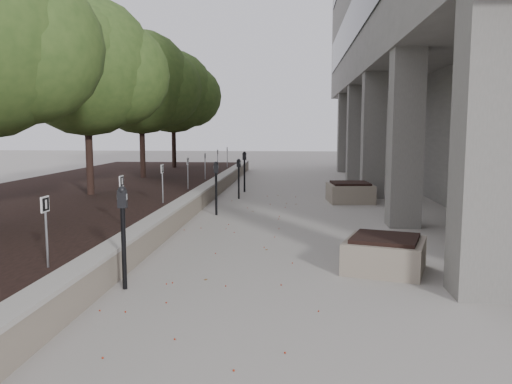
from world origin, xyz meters
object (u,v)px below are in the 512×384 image
(crabapple_tree_5, at_px, (173,109))
(planter_back, at_px, (350,192))
(parking_meter_3, at_px, (216,188))
(crabapple_tree_3, at_px, (87,96))
(planter_front, at_px, (385,253))
(crabapple_tree_4, at_px, (141,104))
(parking_meter_2, at_px, (123,238))
(parking_meter_5, at_px, (239,179))
(parking_meter_4, at_px, (244,172))

(crabapple_tree_5, xyz_separation_m, planter_back, (7.39, -8.13, -2.81))
(parking_meter_3, bearing_deg, crabapple_tree_3, 159.59)
(crabapple_tree_3, distance_m, planter_front, 9.68)
(crabapple_tree_3, relative_size, crabapple_tree_4, 1.00)
(parking_meter_2, relative_size, parking_meter_5, 1.14)
(crabapple_tree_3, height_order, parking_meter_3, crabapple_tree_3)
(crabapple_tree_3, xyz_separation_m, parking_meter_4, (3.92, 4.08, -2.40))
(crabapple_tree_5, xyz_separation_m, parking_meter_2, (3.36, -17.11, -2.39))
(parking_meter_3, distance_m, parking_meter_4, 4.92)
(planter_back, bearing_deg, crabapple_tree_3, -165.79)
(parking_meter_2, bearing_deg, planter_front, 11.59)
(parking_meter_4, bearing_deg, planter_back, -20.97)
(parking_meter_5, relative_size, planter_front, 1.08)
(crabapple_tree_5, bearing_deg, planter_back, -47.73)
(crabapple_tree_4, bearing_deg, crabapple_tree_5, 90.00)
(crabapple_tree_4, relative_size, crabapple_tree_5, 1.00)
(planter_front, xyz_separation_m, planter_back, (0.23, 7.73, 0.03))
(crabapple_tree_5, distance_m, parking_meter_5, 8.96)
(parking_meter_3, relative_size, parking_meter_5, 1.09)
(crabapple_tree_4, distance_m, crabapple_tree_5, 5.00)
(parking_meter_2, bearing_deg, planter_back, 59.18)
(planter_front, bearing_deg, crabapple_tree_3, 140.68)
(crabapple_tree_3, bearing_deg, crabapple_tree_5, 90.00)
(parking_meter_5, bearing_deg, planter_back, 13.43)
(parking_meter_3, xyz_separation_m, parking_meter_5, (0.23, 3.17, -0.06))
(parking_meter_5, height_order, planter_front, parking_meter_5)
(planter_back, bearing_deg, crabapple_tree_4, 157.05)
(crabapple_tree_4, bearing_deg, planter_front, -56.62)
(crabapple_tree_3, xyz_separation_m, planter_front, (7.15, -5.86, -2.84))
(parking_meter_4, bearing_deg, parking_meter_5, -78.74)
(crabapple_tree_5, relative_size, parking_meter_3, 3.90)
(crabapple_tree_3, bearing_deg, parking_meter_3, -12.75)
(parking_meter_2, xyz_separation_m, parking_meter_4, (0.56, 11.19, -0.01))
(crabapple_tree_5, distance_m, parking_meter_3, 11.70)
(crabapple_tree_3, xyz_separation_m, crabapple_tree_5, (0.00, 10.00, 0.00))
(crabapple_tree_4, distance_m, parking_meter_3, 7.31)
(crabapple_tree_3, bearing_deg, parking_meter_5, 30.78)
(parking_meter_4, bearing_deg, parking_meter_2, -81.38)
(parking_meter_5, xyz_separation_m, planter_front, (3.24, -8.19, -0.36))
(parking_meter_4, bearing_deg, parking_meter_3, -81.31)
(parking_meter_2, bearing_deg, parking_meter_4, 80.45)
(crabapple_tree_5, relative_size, planter_back, 4.15)
(parking_meter_3, xyz_separation_m, planter_back, (3.71, 2.70, -0.39))
(parking_meter_4, height_order, planter_back, parking_meter_4)
(parking_meter_4, relative_size, planter_back, 1.10)
(crabapple_tree_4, bearing_deg, parking_meter_3, -57.74)
(parking_meter_5, bearing_deg, crabapple_tree_4, 166.74)
(crabapple_tree_4, xyz_separation_m, parking_meter_3, (3.68, -5.83, -2.42))
(parking_meter_3, xyz_separation_m, planter_front, (3.47, -5.03, -0.42))
(parking_meter_3, bearing_deg, planter_front, -63.03)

